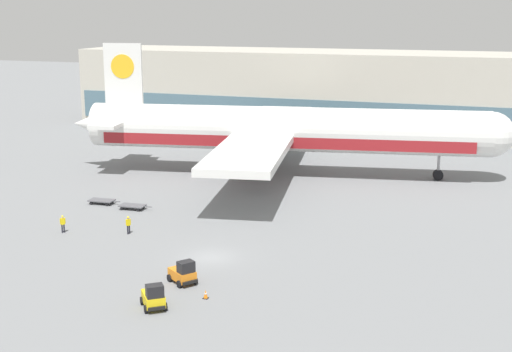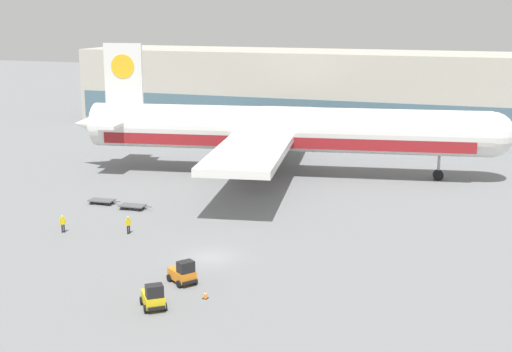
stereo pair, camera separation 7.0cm
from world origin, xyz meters
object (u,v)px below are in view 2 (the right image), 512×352
(baggage_dolly_lead, at_px, (102,201))
(traffic_cone_near, at_px, (205,294))
(baggage_dolly_second, at_px, (133,206))
(airplane_main, at_px, (280,131))
(baggage_tug_mid, at_px, (183,273))
(baggage_tug_foreground, at_px, (153,297))
(ground_crew_far, at_px, (63,222))
(ground_crew_near, at_px, (128,223))

(baggage_dolly_lead, relative_size, traffic_cone_near, 5.35)
(baggage_dolly_second, relative_size, traffic_cone_near, 5.35)
(airplane_main, relative_size, baggage_tug_mid, 20.54)
(baggage_tug_foreground, xyz_separation_m, traffic_cone_near, (2.85, 2.95, -0.53))
(ground_crew_far, bearing_deg, baggage_tug_mid, -82.24)
(baggage_tug_foreground, relative_size, baggage_tug_mid, 1.00)
(baggage_tug_foreground, bearing_deg, baggage_tug_mid, 142.30)
(baggage_dolly_lead, xyz_separation_m, traffic_cone_near, (21.63, -20.93, -0.05))
(baggage_tug_mid, bearing_deg, traffic_cone_near, -1.74)
(baggage_dolly_lead, bearing_deg, airplane_main, 51.73)
(baggage_dolly_second, bearing_deg, airplane_main, 61.49)
(airplane_main, height_order, baggage_dolly_second, airplane_main)
(airplane_main, relative_size, ground_crew_far, 32.65)
(airplane_main, height_order, baggage_tug_mid, airplane_main)
(ground_crew_far, xyz_separation_m, traffic_cone_near, (19.63, -10.42, -0.70))
(airplane_main, bearing_deg, ground_crew_far, -121.70)
(baggage_dolly_second, relative_size, ground_crew_near, 2.11)
(baggage_tug_mid, relative_size, baggage_dolly_lead, 0.75)
(baggage_tug_foreground, distance_m, baggage_tug_mid, 5.16)
(baggage_tug_foreground, bearing_deg, airplane_main, 147.55)
(baggage_tug_mid, xyz_separation_m, ground_crew_far, (-16.74, 8.21, 0.16))
(baggage_tug_mid, distance_m, traffic_cone_near, 3.67)
(ground_crew_near, relative_size, ground_crew_far, 1.01)
(baggage_tug_foreground, height_order, traffic_cone_near, baggage_tug_foreground)
(baggage_dolly_second, distance_m, ground_crew_far, 9.99)
(baggage_tug_foreground, height_order, ground_crew_far, baggage_tug_foreground)
(baggage_dolly_lead, height_order, traffic_cone_near, traffic_cone_near)
(baggage_tug_foreground, xyz_separation_m, baggage_dolly_second, (-14.44, 23.06, -0.49))
(baggage_tug_foreground, xyz_separation_m, baggage_dolly_lead, (-18.78, 23.88, -0.49))
(ground_crew_near, bearing_deg, traffic_cone_near, 73.38)
(baggage_tug_foreground, height_order, ground_crew_near, baggage_tug_foreground)
(airplane_main, xyz_separation_m, baggage_tug_mid, (4.35, -39.47, -4.96))
(airplane_main, relative_size, ground_crew_near, 32.46)
(baggage_dolly_lead, distance_m, traffic_cone_near, 30.10)
(baggage_tug_foreground, bearing_deg, baggage_dolly_second, 173.99)
(baggage_dolly_lead, xyz_separation_m, ground_crew_far, (2.01, -10.50, 0.65))
(ground_crew_near, xyz_separation_m, traffic_cone_near, (13.38, -12.21, -0.71))
(baggage_dolly_second, bearing_deg, ground_crew_far, -107.08)
(baggage_tug_mid, distance_m, ground_crew_near, 14.50)
(airplane_main, relative_size, baggage_tug_foreground, 20.63)
(baggage_dolly_lead, xyz_separation_m, baggage_dolly_second, (4.35, -0.81, 0.00))
(baggage_tug_foreground, xyz_separation_m, baggage_tug_mid, (-0.03, 5.16, 0.00))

